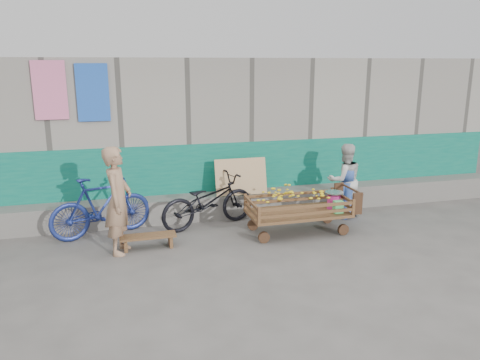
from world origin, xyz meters
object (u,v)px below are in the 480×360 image
object	(u,v)px
woman	(345,180)
bicycle_blue	(101,206)
banana_cart	(297,203)
bench	(148,238)
child	(347,193)
bicycle_dark	(208,201)
vendor_man	(118,201)

from	to	relation	value
woman	bicycle_blue	world-z (taller)	woman
banana_cart	bench	distance (m)	2.59
child	bicycle_blue	distance (m)	4.53
banana_cart	bicycle_dark	distance (m)	1.60
vendor_man	banana_cart	bearing A→B (deg)	-73.28
vendor_man	bicycle_dark	size ratio (longest dim) A/B	0.92
bicycle_dark	bicycle_blue	distance (m)	1.86
bicycle_blue	bench	bearing A→B (deg)	-155.33
bench	bicycle_blue	distance (m)	1.12
bench	child	bearing A→B (deg)	8.50
vendor_man	woman	xyz separation A→B (m)	(4.24, 0.76, -0.13)
banana_cart	woman	xyz separation A→B (m)	(1.25, 0.66, 0.16)
bench	woman	world-z (taller)	woman
vendor_man	woman	size ratio (longest dim) A/B	1.19
bicycle_dark	child	bearing A→B (deg)	-111.45
vendor_man	child	distance (m)	4.30
bench	bicycle_blue	size ratio (longest dim) A/B	0.51
banana_cart	woman	world-z (taller)	woman
bicycle_dark	bicycle_blue	size ratio (longest dim) A/B	1.05
bench	bicycle_blue	bearing A→B (deg)	132.52
woman	banana_cart	bearing A→B (deg)	29.59
banana_cart	child	size ratio (longest dim) A/B	1.94
banana_cart	woman	distance (m)	1.43
vendor_man	woman	world-z (taller)	vendor_man
child	banana_cart	bearing A→B (deg)	-11.08
vendor_man	bicycle_dark	bearing A→B (deg)	-47.24
banana_cart	woman	bearing A→B (deg)	28.00
woman	bicycle_dark	distance (m)	2.68
banana_cart	vendor_man	xyz separation A→B (m)	(-2.99, -0.09, 0.30)
banana_cart	bicycle_blue	distance (m)	3.36
bench	child	world-z (taller)	child
banana_cart	child	distance (m)	1.36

